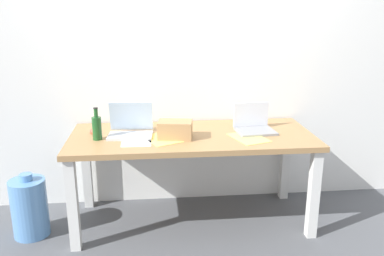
# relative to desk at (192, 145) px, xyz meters

# --- Properties ---
(ground_plane) EXTENTS (8.00, 8.00, 0.00)m
(ground_plane) POSITION_rel_desk_xyz_m (0.00, 0.00, -0.63)
(ground_plane) COLOR #515459
(back_wall) EXTENTS (5.20, 0.08, 2.60)m
(back_wall) POSITION_rel_desk_xyz_m (0.00, 0.45, 0.67)
(back_wall) COLOR white
(back_wall) RESTS_ON ground
(desk) EXTENTS (1.83, 0.78, 0.72)m
(desk) POSITION_rel_desk_xyz_m (0.00, 0.00, 0.00)
(desk) COLOR #A37A4C
(desk) RESTS_ON ground
(laptop_left) EXTENTS (0.34, 0.26, 0.24)m
(laptop_left) POSITION_rel_desk_xyz_m (-0.46, 0.02, 0.14)
(laptop_left) COLOR silver
(laptop_left) RESTS_ON desk
(laptop_right) EXTENTS (0.31, 0.27, 0.21)m
(laptop_right) POSITION_rel_desk_xyz_m (0.49, 0.04, 0.13)
(laptop_right) COLOR gray
(laptop_right) RESTS_ON desk
(beer_bottle) EXTENTS (0.07, 0.07, 0.24)m
(beer_bottle) POSITION_rel_desk_xyz_m (-0.69, -0.06, 0.18)
(beer_bottle) COLOR #1E5123
(beer_bottle) RESTS_ON desk
(computer_mouse) EXTENTS (0.10, 0.12, 0.03)m
(computer_mouse) POSITION_rel_desk_xyz_m (-0.74, 0.09, 0.11)
(computer_mouse) COLOR #D84C38
(computer_mouse) RESTS_ON desk
(cardboard_box) EXTENTS (0.27, 0.20, 0.13)m
(cardboard_box) POSITION_rel_desk_xyz_m (-0.13, -0.08, 0.15)
(cardboard_box) COLOR tan
(cardboard_box) RESTS_ON desk
(paper_sheet_front_right) EXTENTS (0.29, 0.35, 0.00)m
(paper_sheet_front_right) POSITION_rel_desk_xyz_m (0.41, -0.13, 0.09)
(paper_sheet_front_right) COLOR #F4E06B
(paper_sheet_front_right) RESTS_ON desk
(paper_sheet_front_left) EXTENTS (0.21, 0.30, 0.00)m
(paper_sheet_front_left) POSITION_rel_desk_xyz_m (-0.41, -0.11, 0.09)
(paper_sheet_front_left) COLOR white
(paper_sheet_front_left) RESTS_ON desk
(paper_yellow_folder) EXTENTS (0.32, 0.36, 0.00)m
(paper_yellow_folder) POSITION_rel_desk_xyz_m (-0.23, -0.09, 0.09)
(paper_yellow_folder) COLOR #F4E06B
(paper_yellow_folder) RESTS_ON desk
(water_cooler_jug) EXTENTS (0.26, 0.26, 0.49)m
(water_cooler_jug) POSITION_rel_desk_xyz_m (-1.22, -0.10, -0.41)
(water_cooler_jug) COLOR #598CC6
(water_cooler_jug) RESTS_ON ground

